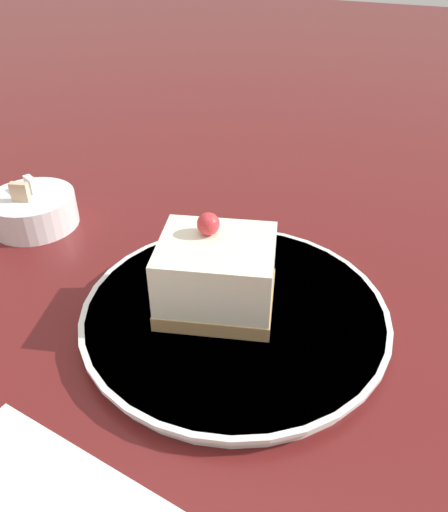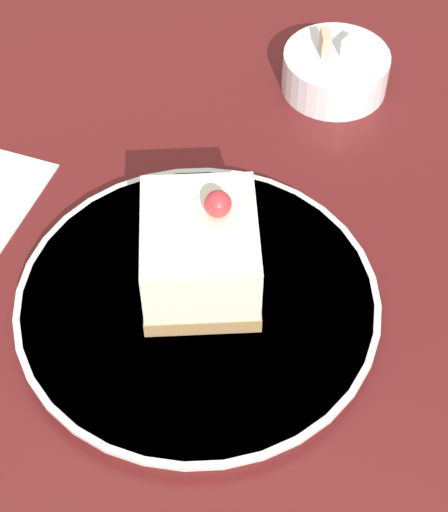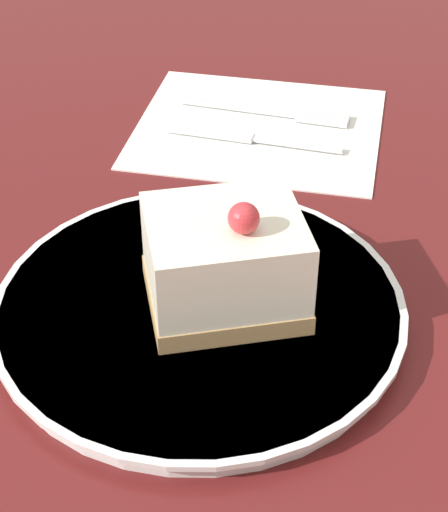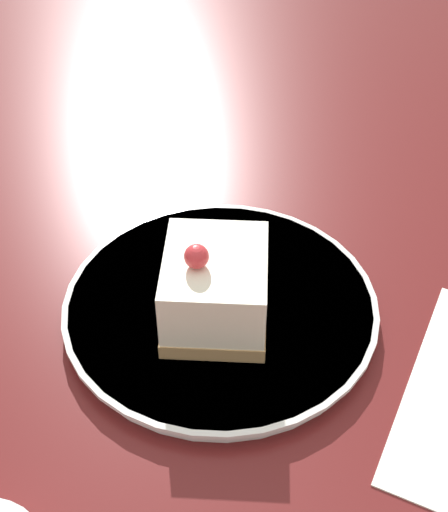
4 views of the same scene
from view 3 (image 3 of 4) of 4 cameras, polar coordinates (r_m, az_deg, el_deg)
name	(u,v)px [view 3 (image 3 of 4)]	position (r m, az deg, el deg)	size (l,w,h in m)	color
ground_plane	(244,311)	(0.59, 1.37, -3.69)	(4.00, 4.00, 0.00)	#5B1919
plate	(200,309)	(0.57, -1.64, -3.55)	(0.28, 0.28, 0.02)	silver
cake_slice	(225,262)	(0.55, 0.09, -0.40)	(0.11, 0.12, 0.09)	#AD8451
napkin	(258,127)	(0.80, 2.31, 8.58)	(0.22, 0.24, 0.00)	white
fork	(279,112)	(0.81, 3.69, 9.56)	(0.04, 0.16, 0.00)	silver
knife	(237,136)	(0.77, 0.85, 8.01)	(0.04, 0.16, 0.00)	silver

